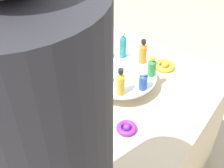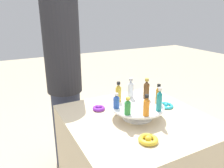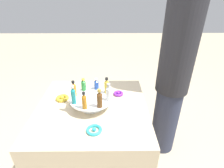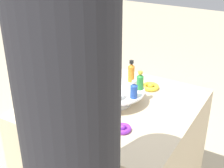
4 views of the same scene
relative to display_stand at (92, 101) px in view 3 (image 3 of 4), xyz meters
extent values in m
plane|color=tan|center=(0.00, 0.00, -0.80)|extent=(12.00, 12.00, 0.00)
cube|color=beige|center=(0.00, 0.00, -0.43)|extent=(0.88, 0.88, 0.74)
cylinder|color=white|center=(0.00, 0.00, -0.05)|extent=(0.20, 0.20, 0.01)
cylinder|color=white|center=(0.00, 0.00, -0.02)|extent=(0.10, 0.10, 0.06)
cylinder|color=white|center=(0.00, 0.00, 0.02)|extent=(0.34, 0.34, 0.01)
cylinder|color=gold|center=(0.12, 0.07, 0.08)|extent=(0.04, 0.04, 0.10)
cone|color=gold|center=(0.12, 0.07, 0.14)|extent=(0.04, 0.04, 0.02)
cylinder|color=black|center=(0.12, 0.07, 0.16)|extent=(0.02, 0.02, 0.02)
cylinder|color=#234CAD|center=(0.03, 0.14, 0.06)|extent=(0.04, 0.04, 0.07)
cone|color=#234CAD|center=(0.03, 0.14, 0.10)|extent=(0.04, 0.04, 0.02)
cylinder|color=silver|center=(0.03, 0.14, 0.12)|extent=(0.03, 0.03, 0.01)
cylinder|color=#288438|center=(-0.07, 0.12, 0.07)|extent=(0.04, 0.04, 0.08)
cone|color=#288438|center=(-0.07, 0.12, 0.11)|extent=(0.04, 0.04, 0.02)
cylinder|color=gold|center=(-0.07, 0.12, 0.13)|extent=(0.03, 0.03, 0.01)
cylinder|color=orange|center=(-0.14, 0.03, 0.07)|extent=(0.04, 0.04, 0.09)
cone|color=orange|center=(-0.14, 0.03, 0.13)|extent=(0.04, 0.04, 0.02)
cylinder|color=black|center=(-0.14, 0.03, 0.15)|extent=(0.02, 0.02, 0.02)
cylinder|color=teal|center=(-0.12, -0.07, 0.08)|extent=(0.03, 0.03, 0.11)
cone|color=teal|center=(-0.12, -0.07, 0.15)|extent=(0.03, 0.03, 0.02)
cylinder|color=silver|center=(-0.12, -0.07, 0.17)|extent=(0.02, 0.02, 0.02)
cylinder|color=#AD6B19|center=(-0.03, -0.14, 0.08)|extent=(0.03, 0.03, 0.10)
cone|color=#AD6B19|center=(-0.03, -0.14, 0.13)|extent=(0.03, 0.03, 0.02)
cylinder|color=black|center=(-0.03, -0.14, 0.15)|extent=(0.02, 0.02, 0.02)
cylinder|color=brown|center=(0.07, -0.12, 0.08)|extent=(0.04, 0.04, 0.10)
cone|color=brown|center=(0.07, -0.12, 0.14)|extent=(0.04, 0.04, 0.02)
cylinder|color=#B79338|center=(0.07, -0.12, 0.16)|extent=(0.03, 0.03, 0.02)
cylinder|color=silver|center=(0.14, -0.03, 0.08)|extent=(0.04, 0.04, 0.10)
cone|color=silver|center=(0.14, -0.03, 0.14)|extent=(0.04, 0.04, 0.02)
cylinder|color=#B2B2B7|center=(0.14, -0.03, 0.16)|extent=(0.03, 0.03, 0.02)
torus|color=gold|center=(-0.26, 0.10, -0.04)|extent=(0.11, 0.11, 0.03)
sphere|color=gold|center=(-0.26, 0.10, -0.04)|extent=(0.04, 0.04, 0.04)
torus|color=#2DB7CC|center=(0.04, -0.28, -0.05)|extent=(0.11, 0.11, 0.02)
sphere|color=#2DB7CC|center=(0.04, -0.28, -0.04)|extent=(0.03, 0.03, 0.03)
torus|color=purple|center=(0.22, 0.17, -0.04)|extent=(0.09, 0.09, 0.02)
sphere|color=purple|center=(0.22, 0.17, -0.04)|extent=(0.03, 0.03, 0.03)
cylinder|color=#282D42|center=(0.72, 0.27, -0.43)|extent=(0.25, 0.25, 0.74)
cylinder|color=#232328|center=(0.72, 0.27, 0.36)|extent=(0.30, 0.30, 0.84)
camera|label=1|loc=(0.98, 0.63, 0.97)|focal=50.00mm
camera|label=2|loc=(-1.06, 0.73, 0.61)|focal=35.00mm
camera|label=3|loc=(0.15, -1.15, 0.78)|focal=28.00mm
camera|label=4|loc=(1.32, 0.77, 0.80)|focal=50.00mm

